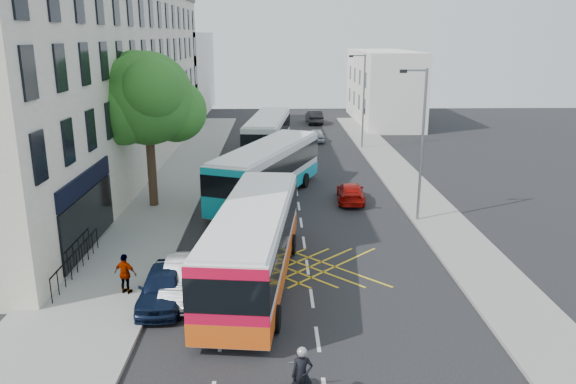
{
  "coord_description": "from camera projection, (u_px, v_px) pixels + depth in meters",
  "views": [
    {
      "loc": [
        -1.37,
        -16.64,
        9.81
      ],
      "look_at": [
        -0.75,
        10.31,
        2.2
      ],
      "focal_mm": 35.0,
      "sensor_mm": 36.0,
      "label": 1
    }
  ],
  "objects": [
    {
      "name": "terrace_far",
      "position": [
        174.0,
        74.0,
        69.95
      ],
      "size": [
        8.0,
        20.0,
        10.0
      ],
      "primitive_type": "cube",
      "color": "silver",
      "rests_on": "ground"
    },
    {
      "name": "lamp_near",
      "position": [
        421.0,
        138.0,
        29.14
      ],
      "size": [
        1.45,
        0.15,
        8.0
      ],
      "color": "slate",
      "rests_on": "pavement_right"
    },
    {
      "name": "building_right",
      "position": [
        383.0,
        87.0,
        64.05
      ],
      "size": [
        6.0,
        18.0,
        8.0
      ],
      "primitive_type": "cube",
      "color": "silver",
      "rests_on": "ground"
    },
    {
      "name": "red_hatchback",
      "position": [
        351.0,
        192.0,
        33.92
      ],
      "size": [
        1.93,
        4.1,
        1.16
      ],
      "primitive_type": "imported",
      "rotation": [
        0.0,
        0.0,
        3.06
      ],
      "color": "#9D0B06",
      "rests_on": "ground"
    },
    {
      "name": "pedestrian_far",
      "position": [
        125.0,
        274.0,
        21.49
      ],
      "size": [
        1.01,
        0.65,
        1.6
      ],
      "primitive_type": "imported",
      "rotation": [
        0.0,
        0.0,
        2.84
      ],
      "color": "gray",
      "rests_on": "pavement_left"
    },
    {
      "name": "railings",
      "position": [
        77.0,
        260.0,
        23.39
      ],
      "size": [
        0.08,
        5.6,
        1.14
      ],
      "primitive_type": null,
      "color": "black",
      "rests_on": "pavement_left"
    },
    {
      "name": "motorbike",
      "position": [
        302.0,
        378.0,
        15.16
      ],
      "size": [
        0.66,
        2.02,
        1.79
      ],
      "rotation": [
        0.0,
        0.0,
        0.11
      ],
      "color": "black",
      "rests_on": "ground"
    },
    {
      "name": "pavement_right",
      "position": [
        425.0,
        204.0,
        33.28
      ],
      "size": [
        3.0,
        70.0,
        0.15
      ],
      "primitive_type": "cube",
      "color": "gray",
      "rests_on": "ground"
    },
    {
      "name": "bus_near",
      "position": [
        254.0,
        243.0,
        22.55
      ],
      "size": [
        3.91,
        11.78,
        3.25
      ],
      "rotation": [
        0.0,
        0.0,
        -0.11
      ],
      "color": "silver",
      "rests_on": "ground"
    },
    {
      "name": "bus_mid",
      "position": [
        267.0,
        171.0,
        34.24
      ],
      "size": [
        6.89,
        12.04,
        3.34
      ],
      "rotation": [
        0.0,
        0.0,
        -0.37
      ],
      "color": "silver",
      "rests_on": "ground"
    },
    {
      "name": "ground",
      "position": [
        318.0,
        339.0,
        18.71
      ],
      "size": [
        120.0,
        120.0,
        0.0
      ],
      "primitive_type": "plane",
      "color": "black",
      "rests_on": "ground"
    },
    {
      "name": "pavement_left",
      "position": [
        154.0,
        206.0,
        32.93
      ],
      "size": [
        5.0,
        70.0,
        0.15
      ],
      "primitive_type": "cube",
      "color": "gray",
      "rests_on": "ground"
    },
    {
      "name": "lamp_far",
      "position": [
        363.0,
        96.0,
        48.38
      ],
      "size": [
        1.45,
        0.15,
        8.0
      ],
      "color": "slate",
      "rests_on": "pavement_right"
    },
    {
      "name": "distant_car_silver",
      "position": [
        316.0,
        135.0,
        52.92
      ],
      "size": [
        1.44,
        3.57,
        1.22
      ],
      "primitive_type": "imported",
      "rotation": [
        0.0,
        0.0,
        3.14
      ],
      "color": "#B4B6BD",
      "rests_on": "ground"
    },
    {
      "name": "street_tree",
      "position": [
        147.0,
        100.0,
        31.21
      ],
      "size": [
        6.3,
        5.7,
        8.8
      ],
      "color": "#382619",
      "rests_on": "pavement_left"
    },
    {
      "name": "parked_car_silver",
      "position": [
        185.0,
        279.0,
        21.64
      ],
      "size": [
        1.66,
        4.32,
        1.41
      ],
      "primitive_type": "imported",
      "rotation": [
        0.0,
        0.0,
        0.04
      ],
      "color": "#B5B8BE",
      "rests_on": "ground"
    },
    {
      "name": "distant_car_grey",
      "position": [
        272.0,
        128.0,
        57.03
      ],
      "size": [
        2.43,
        4.48,
        1.19
      ],
      "primitive_type": "imported",
      "rotation": [
        0.0,
        0.0,
        -0.11
      ],
      "color": "#3E4046",
      "rests_on": "ground"
    },
    {
      "name": "distant_car_dark",
      "position": [
        314.0,
        117.0,
        63.62
      ],
      "size": [
        1.79,
        4.58,
        1.49
      ],
      "primitive_type": "imported",
      "rotation": [
        0.0,
        0.0,
        3.19
      ],
      "color": "black",
      "rests_on": "ground"
    },
    {
      "name": "parked_car_blue",
      "position": [
        163.0,
        286.0,
        21.02
      ],
      "size": [
        1.73,
        4.11,
        1.39
      ],
      "primitive_type": "imported",
      "rotation": [
        0.0,
        0.0,
        0.02
      ],
      "color": "black",
      "rests_on": "ground"
    },
    {
      "name": "bus_far",
      "position": [
        268.0,
        135.0,
        46.71
      ],
      "size": [
        3.95,
        11.92,
        3.29
      ],
      "rotation": [
        0.0,
        0.0,
        -0.11
      ],
      "color": "silver",
      "rests_on": "ground"
    },
    {
      "name": "terrace_main",
      "position": [
        99.0,
        78.0,
        40.12
      ],
      "size": [
        8.3,
        45.0,
        13.5
      ],
      "color": "beige",
      "rests_on": "ground"
    }
  ]
}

